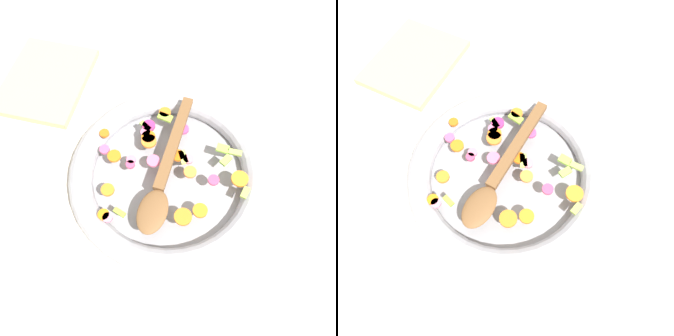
{
  "view_description": "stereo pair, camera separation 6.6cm",
  "coord_description": "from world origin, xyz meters",
  "views": [
    {
      "loc": [
        0.28,
        0.07,
        0.64
      ],
      "look_at": [
        0.0,
        0.0,
        0.05
      ],
      "focal_mm": 35.0,
      "sensor_mm": 36.0,
      "label": 1
    },
    {
      "loc": [
        0.26,
        0.13,
        0.64
      ],
      "look_at": [
        0.0,
        0.0,
        0.05
      ],
      "focal_mm": 35.0,
      "sensor_mm": 36.0,
      "label": 2
    }
  ],
  "objects": [
    {
      "name": "ground_plane",
      "position": [
        0.0,
        0.0,
        0.0
      ],
      "size": [
        4.0,
        4.0,
        0.0
      ],
      "primitive_type": "plane",
      "color": "beige"
    },
    {
      "name": "skillet",
      "position": [
        0.0,
        0.0,
        0.02
      ],
      "size": [
        0.41,
        0.41,
        0.05
      ],
      "color": "gray",
      "rests_on": "ground_plane"
    },
    {
      "name": "chopped_vegetables",
      "position": [
        -0.01,
        -0.01,
        0.05
      ],
      "size": [
        0.29,
        0.33,
        0.01
      ],
      "color": "orange",
      "rests_on": "skillet"
    },
    {
      "name": "wooden_spoon",
      "position": [
        0.02,
        -0.0,
        0.06
      ],
      "size": [
        0.31,
        0.06,
        0.01
      ],
      "color": "brown",
      "rests_on": "chopped_vegetables"
    },
    {
      "name": "cutting_board",
      "position": [
        -0.19,
        -0.35,
        0.01
      ],
      "size": [
        0.24,
        0.19,
        0.02
      ],
      "color": "tan",
      "rests_on": "ground_plane"
    }
  ]
}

